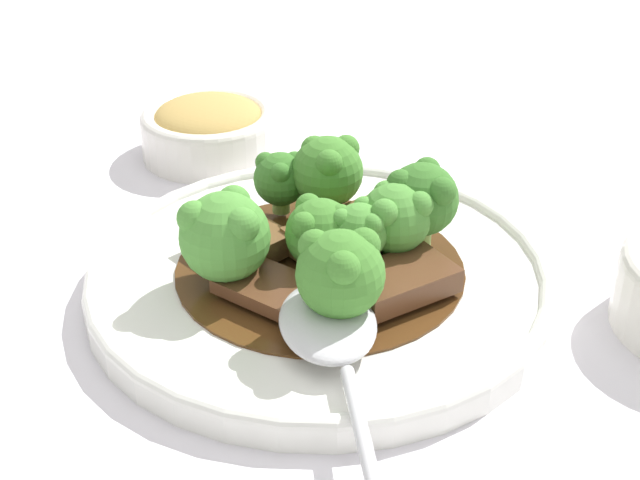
{
  "coord_description": "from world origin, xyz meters",
  "views": [
    {
      "loc": [
        0.43,
        -0.02,
        0.3
      ],
      "look_at": [
        0.0,
        0.0,
        0.03
      ],
      "focal_mm": 50.0,
      "sensor_mm": 36.0,
      "label": 1
    }
  ],
  "objects": [
    {
      "name": "beef_strip_2",
      "position": [
        -0.02,
        -0.05,
        0.03
      ],
      "size": [
        0.07,
        0.06,
        0.01
      ],
      "color": "brown",
      "rests_on": "main_plate"
    },
    {
      "name": "serving_spoon",
      "position": [
        0.09,
        0.01,
        0.03
      ],
      "size": [
        0.25,
        0.05,
        0.01
      ],
      "color": "silver",
      "rests_on": "main_plate"
    },
    {
      "name": "broccoli_floret_7",
      "position": [
        -0.01,
        0.06,
        0.05
      ],
      "size": [
        0.04,
        0.04,
        0.05
      ],
      "color": "#8EB756",
      "rests_on": "main_plate"
    },
    {
      "name": "beef_strip_0",
      "position": [
        -0.02,
        0.02,
        0.03
      ],
      "size": [
        0.07,
        0.08,
        0.02
      ],
      "color": "brown",
      "rests_on": "main_plate"
    },
    {
      "name": "broccoli_floret_3",
      "position": [
        -0.06,
        -0.02,
        0.04
      ],
      "size": [
        0.03,
        0.03,
        0.04
      ],
      "color": "#8EB756",
      "rests_on": "main_plate"
    },
    {
      "name": "main_plate",
      "position": [
        0.0,
        0.0,
        0.01
      ],
      "size": [
        0.27,
        0.27,
        0.02
      ],
      "color": "white",
      "rests_on": "ground_plane"
    },
    {
      "name": "broccoli_floret_1",
      "position": [
        0.01,
        0.02,
        0.05
      ],
      "size": [
        0.03,
        0.03,
        0.04
      ],
      "color": "#7FA84C",
      "rests_on": "main_plate"
    },
    {
      "name": "broccoli_floret_4",
      "position": [
        0.01,
        -0.05,
        0.05
      ],
      "size": [
        0.05,
        0.05,
        0.05
      ],
      "color": "#8EB756",
      "rests_on": "main_plate"
    },
    {
      "name": "side_bowl_appetizer",
      "position": [
        -0.19,
        -0.07,
        0.02
      ],
      "size": [
        0.1,
        0.1,
        0.04
      ],
      "color": "white",
      "rests_on": "ground_plane"
    },
    {
      "name": "broccoli_floret_5",
      "position": [
        0.01,
        -0.0,
        0.04
      ],
      "size": [
        0.04,
        0.04,
        0.04
      ],
      "color": "#8EB756",
      "rests_on": "main_plate"
    },
    {
      "name": "beef_strip_3",
      "position": [
        0.03,
        0.04,
        0.03
      ],
      "size": [
        0.06,
        0.07,
        0.01
      ],
      "color": "#56331E",
      "rests_on": "main_plate"
    },
    {
      "name": "beef_strip_1",
      "position": [
        0.04,
        -0.02,
        0.02
      ],
      "size": [
        0.07,
        0.08,
        0.01
      ],
      "color": "#56331E",
      "rests_on": "main_plate"
    },
    {
      "name": "broccoli_floret_2",
      "position": [
        0.0,
        0.04,
        0.05
      ],
      "size": [
        0.04,
        0.04,
        0.05
      ],
      "color": "#8EB756",
      "rests_on": "main_plate"
    },
    {
      "name": "broccoli_floret_0",
      "position": [
        -0.05,
        0.01,
        0.05
      ],
      "size": [
        0.04,
        0.04,
        0.05
      ],
      "color": "#7FA84C",
      "rests_on": "main_plate"
    },
    {
      "name": "broccoli_floret_6",
      "position": [
        0.06,
        0.01,
        0.05
      ],
      "size": [
        0.05,
        0.05,
        0.05
      ],
      "color": "#8EB756",
      "rests_on": "main_plate"
    },
    {
      "name": "ground_plane",
      "position": [
        0.0,
        0.0,
        0.0
      ],
      "size": [
        4.0,
        4.0,
        0.0
      ],
      "primitive_type": "plane",
      "color": "silver"
    }
  ]
}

